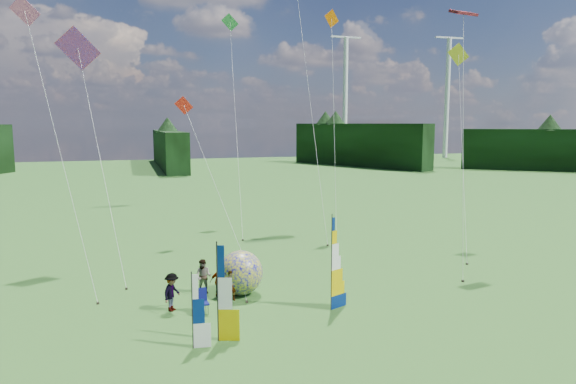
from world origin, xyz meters
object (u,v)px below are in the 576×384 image
object	(u,v)px
side_banner_far	(192,312)
spectator_b	(204,277)
camp_chair	(202,302)
bol_inflatable	(241,273)
side_banner_left	(218,294)
spectator_d	(219,281)
kite_whale	(310,86)
spectator_a	(232,286)
spectator_c	(172,292)
feather_banner_main	(332,264)

from	to	relation	value
side_banner_far	spectator_b	size ratio (longest dim) A/B	1.67
camp_chair	bol_inflatable	bearing A→B (deg)	38.81
spectator_b	side_banner_far	bearing A→B (deg)	-73.08
bol_inflatable	camp_chair	size ratio (longest dim) A/B	1.98
side_banner_left	spectator_b	bearing A→B (deg)	106.05
spectator_d	kite_whale	distance (m)	20.71
camp_chair	side_banner_left	bearing A→B (deg)	-90.22
spectator_a	camp_chair	xyz separation A→B (m)	(-1.66, -1.31, -0.19)
spectator_c	kite_whale	world-z (taller)	kite_whale
side_banner_left	spectator_c	distance (m)	4.39
spectator_a	spectator_b	size ratio (longest dim) A/B	0.86
spectator_b	spectator_d	xyz separation A→B (m)	(0.69, -0.69, -0.10)
spectator_a	camp_chair	bearing A→B (deg)	-156.81
side_banner_left	spectator_c	world-z (taller)	side_banner_left
spectator_d	kite_whale	bearing A→B (deg)	-115.98
spectator_a	spectator_c	distance (m)	2.97
side_banner_far	spectator_c	xyz separation A→B (m)	(-0.42, 4.40, -0.59)
side_banner_left	kite_whale	bearing A→B (deg)	79.73
feather_banner_main	side_banner_left	size ratio (longest dim) A/B	1.12
side_banner_far	camp_chair	size ratio (longest dim) A/B	2.59
side_banner_far	side_banner_left	bearing A→B (deg)	28.20
spectator_b	bol_inflatable	bearing A→B (deg)	7.18
bol_inflatable	spectator_c	bearing A→B (deg)	-159.44
side_banner_far	spectator_a	xyz separation A→B (m)	(2.50, 4.91, -0.72)
spectator_b	kite_whale	world-z (taller)	kite_whale
spectator_d	spectator_a	bearing A→B (deg)	127.29
feather_banner_main	side_banner_left	world-z (taller)	feather_banner_main
bol_inflatable	spectator_d	distance (m)	1.16
spectator_b	feather_banner_main	bearing A→B (deg)	-9.59
side_banner_left	camp_chair	size ratio (longest dim) A/B	3.44
side_banner_left	spectator_d	bearing A→B (deg)	98.39
camp_chair	kite_whale	world-z (taller)	kite_whale
feather_banner_main	camp_chair	size ratio (longest dim) A/B	3.84
spectator_a	spectator_b	bearing A→B (deg)	111.69
feather_banner_main	side_banner_far	bearing A→B (deg)	174.27
bol_inflatable	camp_chair	bearing A→B (deg)	-137.05
bol_inflatable	spectator_d	bearing A→B (deg)	179.23
spectator_c	spectator_b	bearing A→B (deg)	-4.39
spectator_d	camp_chair	world-z (taller)	spectator_d
spectator_a	kite_whale	distance (m)	21.11
side_banner_left	spectator_c	size ratio (longest dim) A/B	2.20
spectator_a	side_banner_far	bearing A→B (deg)	-132.10
side_banner_far	spectator_b	bearing A→B (deg)	85.00
spectator_c	spectator_d	size ratio (longest dim) A/B	1.14
feather_banner_main	kite_whale	bearing A→B (deg)	49.27
side_banner_far	spectator_d	bearing A→B (deg)	77.29
feather_banner_main	spectator_b	distance (m)	6.94
feather_banner_main	bol_inflatable	size ratio (longest dim) A/B	1.94
bol_inflatable	spectator_b	distance (m)	1.95
side_banner_far	spectator_c	world-z (taller)	side_banner_far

